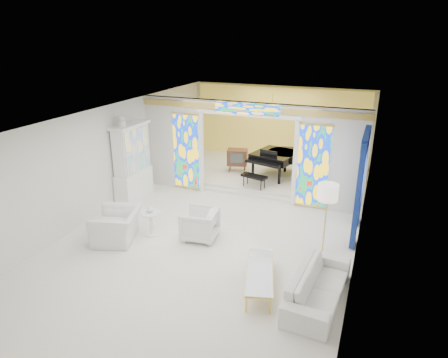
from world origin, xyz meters
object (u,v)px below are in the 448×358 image
at_px(china_cabinet, 132,163).
at_px(tv_console, 237,157).
at_px(armchair_right, 200,224).
at_px(grand_piano, 280,156).
at_px(sofa, 318,286).
at_px(armchair_left, 117,226).
at_px(coffee_table, 260,272).

xyz_separation_m(china_cabinet, tv_console, (2.27, 3.13, -0.46)).
xyz_separation_m(armchair_right, grand_piano, (0.81, 4.85, 0.48)).
distance_m(sofa, tv_console, 7.29).
bearing_deg(tv_console, grand_piano, -9.18).
bearing_deg(armchair_right, sofa, 58.61).
distance_m(armchair_right, sofa, 3.48).
bearing_deg(china_cabinet, armchair_right, -28.05).
height_order(armchair_left, armchair_right, armchair_right).
height_order(china_cabinet, grand_piano, china_cabinet).
distance_m(sofa, coffee_table, 1.17).
height_order(sofa, grand_piano, grand_piano).
height_order(armchair_right, sofa, armchair_right).
bearing_deg(grand_piano, china_cabinet, -125.36).
bearing_deg(tv_console, sofa, -71.40).
height_order(coffee_table, grand_piano, grand_piano).
bearing_deg(armchair_left, sofa, 65.37).
distance_m(armchair_right, tv_console, 4.79).
relative_size(sofa, tv_console, 2.74).
relative_size(grand_piano, tv_console, 3.31).
xyz_separation_m(armchair_right, tv_console, (-0.72, 4.73, 0.31)).
distance_m(armchair_left, armchair_right, 2.06).
bearing_deg(armchair_right, tv_console, -178.70).
height_order(china_cabinet, armchair_left, china_cabinet).
distance_m(china_cabinet, coffee_table, 5.89).
bearing_deg(sofa, coffee_table, 94.51).
bearing_deg(armchair_right, grand_piano, 163.15).
distance_m(china_cabinet, grand_piano, 5.02).
relative_size(armchair_left, grand_piano, 0.45).
bearing_deg(coffee_table, armchair_left, 171.44).
relative_size(armchair_left, sofa, 0.54).
bearing_deg(armchair_right, china_cabinet, -125.38).
height_order(sofa, tv_console, tv_console).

